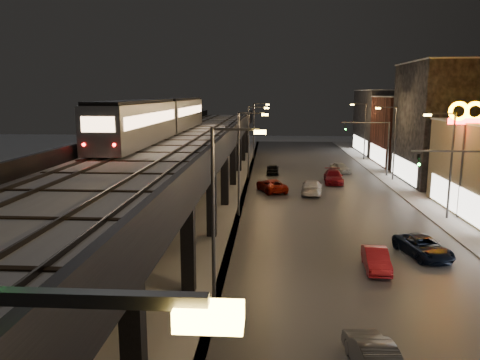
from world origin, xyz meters
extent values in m
cube|color=#46474D|center=(7.50, 35.00, 0.03)|extent=(17.00, 120.00, 0.06)
cube|color=#9FA1A8|center=(17.50, 35.00, 0.07)|extent=(4.00, 120.00, 0.14)
cube|color=#9FA1A8|center=(-6.00, 35.00, 0.03)|extent=(11.00, 120.00, 0.06)
cube|color=black|center=(-6.00, 32.00, 5.80)|extent=(9.00, 100.00, 1.00)
cube|color=black|center=(-2.30, 5.00, 2.65)|extent=(0.70, 0.70, 5.30)
cube|color=black|center=(-6.00, 5.00, 5.15)|extent=(8.00, 0.60, 0.50)
cube|color=black|center=(-9.70, 15.00, 2.65)|extent=(0.70, 0.70, 5.30)
cube|color=black|center=(-2.30, 15.00, 2.65)|extent=(0.70, 0.70, 5.30)
cube|color=black|center=(-6.00, 15.00, 5.15)|extent=(8.00, 0.60, 0.50)
cube|color=black|center=(-9.70, 25.00, 2.65)|extent=(0.70, 0.70, 5.30)
cube|color=black|center=(-2.30, 25.00, 2.65)|extent=(0.70, 0.70, 5.30)
cube|color=black|center=(-6.00, 25.00, 5.15)|extent=(8.00, 0.60, 0.50)
cube|color=black|center=(-9.70, 35.00, 2.65)|extent=(0.70, 0.70, 5.30)
cube|color=black|center=(-2.30, 35.00, 2.65)|extent=(0.70, 0.70, 5.30)
cube|color=black|center=(-6.00, 35.00, 5.15)|extent=(8.00, 0.60, 0.50)
cube|color=black|center=(-9.70, 45.00, 2.65)|extent=(0.70, 0.70, 5.30)
cube|color=black|center=(-2.30, 45.00, 2.65)|extent=(0.70, 0.70, 5.30)
cube|color=black|center=(-6.00, 45.00, 5.15)|extent=(8.00, 0.60, 0.50)
cube|color=black|center=(-9.70, 55.00, 2.65)|extent=(0.70, 0.70, 5.30)
cube|color=black|center=(-2.30, 55.00, 2.65)|extent=(0.70, 0.70, 5.30)
cube|color=black|center=(-6.00, 55.00, 5.15)|extent=(8.00, 0.60, 0.50)
cube|color=black|center=(-9.70, 65.00, 2.65)|extent=(0.70, 0.70, 5.30)
cube|color=black|center=(-2.30, 65.00, 2.65)|extent=(0.70, 0.70, 5.30)
cube|color=black|center=(-6.00, 65.00, 5.15)|extent=(8.00, 0.60, 0.50)
cube|color=black|center=(-9.70, 75.00, 2.65)|extent=(0.70, 0.70, 5.30)
cube|color=black|center=(-2.30, 75.00, 2.65)|extent=(0.70, 0.70, 5.30)
cube|color=black|center=(-6.00, 75.00, 5.15)|extent=(8.00, 0.60, 0.50)
cube|color=#B2B7C1|center=(-6.00, 32.00, 6.38)|extent=(8.40, 100.00, 0.16)
cube|color=#332D28|center=(-9.22, 32.00, 6.54)|extent=(0.08, 98.00, 0.16)
cube|color=#332D28|center=(-7.78, 32.00, 6.54)|extent=(0.08, 98.00, 0.16)
cube|color=#332D28|center=(-4.72, 32.00, 6.54)|extent=(0.08, 98.00, 0.16)
cube|color=#332D28|center=(-3.28, 32.00, 6.54)|extent=(0.08, 98.00, 0.16)
cube|color=black|center=(-6.00, 18.00, 6.49)|extent=(7.80, 0.24, 0.06)
cube|color=black|center=(-6.00, 34.00, 6.49)|extent=(7.80, 0.24, 0.06)
cube|color=black|center=(-6.00, 50.00, 6.49)|extent=(7.80, 0.24, 0.06)
cube|color=black|center=(-6.00, 66.00, 6.49)|extent=(7.80, 0.24, 0.06)
cube|color=black|center=(-1.65, 32.00, 6.85)|extent=(0.30, 100.00, 1.10)
cube|color=black|center=(-10.35, 32.00, 6.85)|extent=(0.30, 100.00, 1.10)
cube|color=white|center=(17.95, 32.00, 1.60)|extent=(0.10, 12.00, 2.40)
cube|color=black|center=(24.00, 48.00, 7.00)|extent=(12.00, 13.00, 14.00)
cube|color=white|center=(17.95, 48.00, 1.60)|extent=(0.10, 10.40, 2.40)
cube|color=#B2B7C1|center=(24.00, 48.00, 14.08)|extent=(12.20, 13.20, 0.16)
cube|color=brown|center=(24.00, 62.00, 5.00)|extent=(12.00, 12.00, 10.00)
cube|color=white|center=(17.95, 62.00, 1.60)|extent=(0.10, 9.60, 2.40)
cube|color=#B2B7C1|center=(24.00, 62.00, 10.08)|extent=(12.20, 12.20, 0.16)
cube|color=#28282C|center=(24.00, 76.00, 5.50)|extent=(12.00, 16.00, 11.00)
cube|color=white|center=(17.95, 76.00, 1.60)|extent=(0.10, 12.80, 2.40)
cube|color=#B2B7C1|center=(24.00, 76.00, 11.08)|extent=(12.20, 16.20, 0.16)
cube|color=#38383A|center=(0.40, -5.00, 8.90)|extent=(2.20, 0.12, 0.12)
cube|color=#F0BD44|center=(1.50, -5.00, 8.78)|extent=(0.55, 0.28, 0.18)
cylinder|color=#38383A|center=(-0.70, 13.00, 4.50)|extent=(0.18, 0.18, 9.00)
cube|color=#38383A|center=(0.40, 13.00, 8.90)|extent=(2.20, 0.12, 0.12)
cube|color=#F0BD44|center=(1.50, 13.00, 8.78)|extent=(0.55, 0.28, 0.18)
cylinder|color=#38383A|center=(-0.70, 31.00, 4.50)|extent=(0.18, 0.18, 9.00)
cube|color=#38383A|center=(0.40, 31.00, 8.90)|extent=(2.20, 0.12, 0.12)
cube|color=#F0BD44|center=(1.50, 31.00, 8.78)|extent=(0.55, 0.28, 0.18)
cylinder|color=#38383A|center=(17.00, 31.00, 4.50)|extent=(0.18, 0.18, 9.00)
cube|color=#38383A|center=(15.90, 31.00, 8.90)|extent=(2.20, 0.12, 0.12)
cube|color=#F0BD44|center=(14.80, 31.00, 8.78)|extent=(0.55, 0.28, 0.18)
cylinder|color=#38383A|center=(-0.70, 49.00, 4.50)|extent=(0.18, 0.18, 9.00)
cube|color=#38383A|center=(0.40, 49.00, 8.90)|extent=(2.20, 0.12, 0.12)
cube|color=#F0BD44|center=(1.50, 49.00, 8.78)|extent=(0.55, 0.28, 0.18)
cylinder|color=#38383A|center=(17.00, 49.00, 4.50)|extent=(0.18, 0.18, 9.00)
cube|color=#38383A|center=(15.90, 49.00, 8.90)|extent=(2.20, 0.12, 0.12)
cube|color=#F0BD44|center=(14.80, 49.00, 8.78)|extent=(0.55, 0.28, 0.18)
cylinder|color=#38383A|center=(-0.70, 67.00, 4.50)|extent=(0.18, 0.18, 9.00)
cube|color=#38383A|center=(0.40, 67.00, 8.90)|extent=(2.20, 0.12, 0.12)
cube|color=#F0BD44|center=(1.50, 67.00, 8.78)|extent=(0.55, 0.28, 0.18)
cylinder|color=#38383A|center=(17.00, 67.00, 4.50)|extent=(0.18, 0.18, 9.00)
cube|color=#38383A|center=(15.90, 67.00, 8.90)|extent=(2.20, 0.12, 0.12)
cube|color=#F0BD44|center=(14.80, 67.00, 8.78)|extent=(0.55, 0.28, 0.18)
cube|color=#38383A|center=(14.00, 22.00, 6.90)|extent=(6.00, 0.12, 0.12)
imported|color=black|center=(11.50, 22.00, 6.40)|extent=(0.20, 0.16, 1.00)
sphere|color=#0CFF26|center=(11.50, 21.85, 6.15)|extent=(0.18, 0.18, 0.18)
cylinder|color=#38383A|center=(17.00, 52.00, 3.50)|extent=(0.20, 0.20, 7.00)
cube|color=#38383A|center=(14.00, 52.00, 6.90)|extent=(6.00, 0.12, 0.12)
imported|color=black|center=(11.50, 52.00, 6.40)|extent=(0.20, 0.16, 1.00)
sphere|color=#0CFF26|center=(11.50, 51.85, 6.15)|extent=(0.18, 0.18, 0.18)
cube|color=gray|center=(-8.50, 27.83, 8.19)|extent=(2.77, 16.70, 3.15)
cube|color=black|center=(-8.50, 27.83, 9.89)|extent=(2.48, 16.22, 0.24)
cube|color=#FFC690|center=(-9.89, 27.83, 8.62)|extent=(0.05, 15.27, 0.86)
cube|color=#FFC690|center=(-7.11, 27.83, 8.62)|extent=(0.05, 15.27, 0.86)
cube|color=gray|center=(-8.50, 45.24, 8.19)|extent=(2.77, 16.70, 3.15)
cube|color=black|center=(-8.50, 45.24, 9.89)|extent=(2.48, 16.22, 0.24)
cube|color=#FFC690|center=(-9.89, 45.24, 8.62)|extent=(0.05, 15.27, 0.86)
cube|color=#FFC690|center=(-7.11, 45.24, 8.62)|extent=(0.05, 15.27, 0.86)
cube|color=#FFC690|center=(-8.50, 19.47, 8.67)|extent=(2.10, 0.05, 0.95)
sphere|color=#FF0C0C|center=(-9.45, 19.45, 7.43)|extent=(0.19, 0.19, 0.19)
sphere|color=#FF0C0C|center=(-7.55, 19.45, 7.43)|extent=(0.19, 0.19, 0.19)
imported|color=#3F4045|center=(5.97, 8.12, 0.67)|extent=(1.84, 4.17, 1.33)
imported|color=maroon|center=(2.17, 41.22, 0.69)|extent=(3.80, 5.42, 1.37)
imported|color=silver|center=(6.44, 40.29, 0.74)|extent=(2.78, 5.35, 1.48)
imported|color=black|center=(2.35, 52.51, 0.67)|extent=(1.66, 3.96, 1.34)
imported|color=maroon|center=(8.42, 18.80, 0.64)|extent=(1.60, 3.97, 1.28)
imported|color=black|center=(11.98, 21.34, 0.66)|extent=(3.30, 5.12, 1.31)
imported|color=maroon|center=(9.50, 46.64, 0.76)|extent=(2.47, 5.37, 1.52)
imported|color=#A8A9AC|center=(11.42, 54.35, 0.67)|extent=(2.74, 4.23, 1.34)
cylinder|color=#38383A|center=(18.00, 31.26, 3.99)|extent=(0.24, 0.24, 7.98)
cube|color=#FF0C0C|center=(18.00, 31.26, 8.28)|extent=(2.79, 0.25, 0.50)
torus|color=#FFA300|center=(17.35, 31.26, 9.08)|extent=(1.63, 0.42, 1.62)
torus|color=#FFA300|center=(18.65, 31.26, 9.08)|extent=(1.63, 0.42, 1.62)
camera|label=1|loc=(1.97, -8.42, 10.52)|focal=35.00mm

